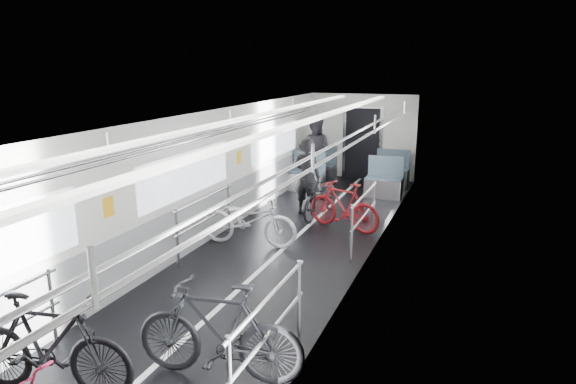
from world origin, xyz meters
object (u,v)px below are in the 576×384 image
object	(u,v)px
bike_left_mid	(49,345)
person_standing	(307,176)
bike_aisle	(321,196)
bike_right_far	(344,206)
bike_left_far	(249,220)
bike_right_near	(219,331)
person_seated	(315,151)

from	to	relation	value
bike_left_mid	person_standing	distance (m)	6.94
bike_left_mid	bike_aisle	size ratio (longest dim) A/B	1.04
bike_right_far	bike_left_far	bearing A→B (deg)	-23.76
bike_right_near	bike_aisle	size ratio (longest dim) A/B	1.06
bike_right_near	person_standing	distance (m)	6.20
bike_right_near	bike_left_far	bearing A→B (deg)	-166.91
bike_aisle	bike_right_far	bearing A→B (deg)	-39.60
bike_left_far	bike_aisle	distance (m)	2.28
bike_left_far	person_standing	xyz separation A→B (m)	(0.34, 2.27, 0.37)
bike_left_mid	bike_aisle	bearing A→B (deg)	-15.95
bike_right_far	bike_aisle	world-z (taller)	bike_right_far
bike_aisle	bike_left_far	bearing A→B (deg)	-102.04
bike_aisle	person_standing	distance (m)	0.55
bike_right_near	bike_right_far	xyz separation A→B (m)	(-0.05, 5.31, -0.06)
bike_left_far	bike_aisle	xyz separation A→B (m)	(0.70, 2.17, -0.03)
bike_right_far	bike_right_near	bearing A→B (deg)	19.70
bike_right_far	person_standing	world-z (taller)	person_standing
person_standing	person_seated	xyz separation A→B (m)	(-0.68, 2.71, 0.09)
person_standing	person_seated	world-z (taller)	person_seated
bike_left_mid	bike_aisle	distance (m)	6.86
bike_left_far	person_standing	size ratio (longest dim) A/B	1.08
bike_aisle	person_seated	xyz separation A→B (m)	(-1.05, 2.81, 0.48)
bike_left_far	bike_right_far	world-z (taller)	bike_right_far
bike_left_mid	person_seated	size ratio (longest dim) A/B	0.96
bike_right_far	bike_aisle	bearing A→B (deg)	-116.39
bike_right_near	bike_right_far	distance (m)	5.31
person_standing	bike_right_far	bearing A→B (deg)	146.74
bike_left_far	bike_right_near	xyz separation A→B (m)	(1.43, -3.83, 0.07)
person_seated	bike_right_near	bearing A→B (deg)	98.30
bike_left_mid	bike_aisle	world-z (taller)	bike_left_mid
bike_left_far	person_seated	xyz separation A→B (m)	(-0.34, 4.98, 0.45)
bike_left_mid	bike_left_far	bearing A→B (deg)	-10.09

